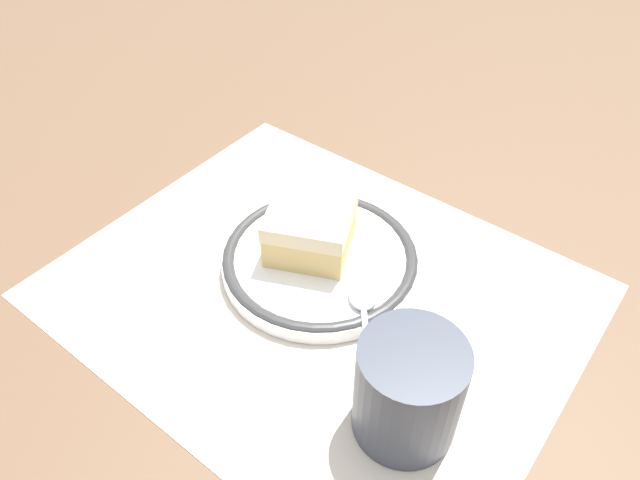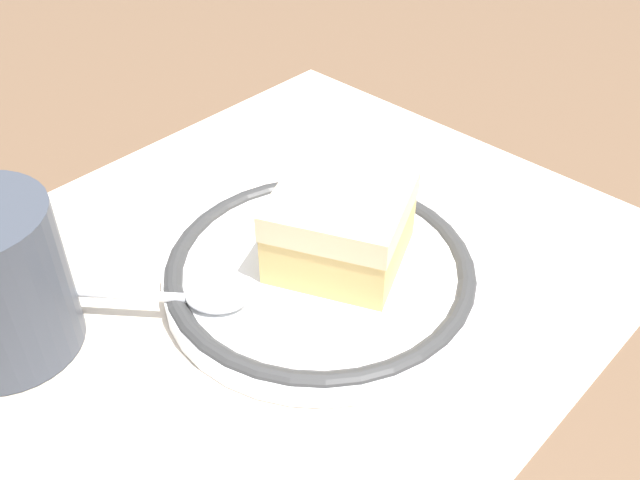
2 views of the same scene
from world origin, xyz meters
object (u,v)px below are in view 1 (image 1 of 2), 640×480
Objects in this scene: spoon at (364,313)px; cup at (407,395)px; cake_slice at (310,228)px; plate at (320,259)px.

spoon is 1.31× the size of cup.
cake_slice is 0.10m from spoon.
spoon is (-0.08, 0.04, 0.01)m from plate.
cup is at bearing 148.61° from plate.
plate is at bearing 166.63° from cake_slice.
spoon is at bearing -36.81° from cup.
spoon is at bearing 156.57° from cake_slice.
spoon is at bearing 154.84° from plate.
plate is at bearing -31.39° from cup.
cake_slice is at bearing -30.06° from cup.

